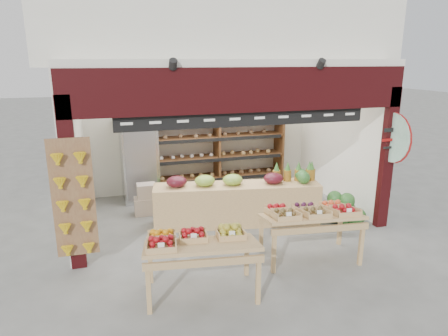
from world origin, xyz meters
TOP-DOWN VIEW (x-y plane):
  - ground at (0.00, 0.00)m, footprint 60.00×60.00m
  - shop_structure at (0.00, 1.61)m, footprint 6.36×5.12m
  - banana_board at (-2.73, -1.17)m, footprint 0.60×0.15m
  - gift_sign at (2.75, -1.15)m, footprint 0.04×0.93m
  - back_shelving at (0.32, 1.93)m, footprint 3.28×0.54m
  - refrigerator at (-1.53, 1.81)m, footprint 0.81×0.81m
  - cardboard_stack at (-1.29, 0.89)m, footprint 0.96×0.69m
  - mid_counter at (0.13, -0.14)m, footprint 3.25×1.16m
  - display_table_left at (-1.19, -2.23)m, footprint 1.63×1.05m
  - display_table_right at (0.81, -1.81)m, footprint 1.61×1.03m
  - watermelon_pile at (2.20, -0.67)m, footprint 0.74×0.76m

SIDE VIEW (x-z plane):
  - ground at x=0.00m, z-range 0.00..0.00m
  - watermelon_pile at x=2.20m, z-range -0.07..0.51m
  - cardboard_stack at x=-1.29m, z-range -0.09..0.57m
  - mid_counter at x=0.13m, z-range -0.07..0.95m
  - display_table_left at x=-1.19m, z-range 0.25..1.23m
  - display_table_right at x=0.81m, z-range 0.28..1.26m
  - refrigerator at x=-1.53m, z-range 0.00..1.99m
  - banana_board at x=-2.73m, z-range 0.22..2.02m
  - back_shelving at x=0.32m, z-range 0.25..2.26m
  - gift_sign at x=2.75m, z-range 1.29..2.21m
  - shop_structure at x=0.00m, z-range 1.22..6.62m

